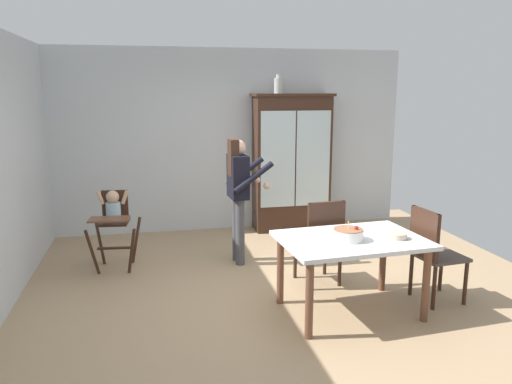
# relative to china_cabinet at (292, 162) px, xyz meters

# --- Properties ---
(ground_plane) EXTENTS (6.24, 6.24, 0.00)m
(ground_plane) POSITION_rel_china_cabinet_xyz_m (-0.88, -2.37, -1.03)
(ground_plane) COLOR tan
(wall_back) EXTENTS (5.32, 0.06, 2.70)m
(wall_back) POSITION_rel_china_cabinet_xyz_m (-0.88, 0.26, 0.32)
(wall_back) COLOR silver
(wall_back) RESTS_ON ground_plane
(china_cabinet) EXTENTS (1.19, 0.48, 2.05)m
(china_cabinet) POSITION_rel_china_cabinet_xyz_m (0.00, 0.00, 0.00)
(china_cabinet) COLOR #382116
(china_cabinet) RESTS_ON ground_plane
(ceramic_vase) EXTENTS (0.13, 0.13, 0.27)m
(ceramic_vase) POSITION_rel_china_cabinet_xyz_m (-0.21, 0.00, 1.14)
(ceramic_vase) COLOR #B2B7B2
(ceramic_vase) RESTS_ON china_cabinet
(high_chair_with_toddler) EXTENTS (0.63, 0.73, 0.95)m
(high_chair_with_toddler) POSITION_rel_china_cabinet_xyz_m (-2.54, -1.23, -0.38)
(high_chair_with_toddler) COLOR #382116
(high_chair_with_toddler) RESTS_ON ground_plane
(adult_person) EXTENTS (0.52, 0.50, 1.53)m
(adult_person) POSITION_rel_china_cabinet_xyz_m (-1.06, -1.34, -0.06)
(adult_person) COLOR #47474C
(adult_person) RESTS_ON ground_plane
(dining_table) EXTENTS (1.39, 1.02, 0.74)m
(dining_table) POSITION_rel_china_cabinet_xyz_m (-0.27, -2.94, -0.39)
(dining_table) COLOR silver
(dining_table) RESTS_ON ground_plane
(birthday_cake) EXTENTS (0.28, 0.28, 0.19)m
(birthday_cake) POSITION_rel_china_cabinet_xyz_m (-0.33, -3.00, -0.24)
(birthday_cake) COLOR white
(birthday_cake) RESTS_ON dining_table
(serving_bowl) EXTENTS (0.18, 0.18, 0.05)m
(serving_bowl) POSITION_rel_china_cabinet_xyz_m (0.14, -3.05, -0.26)
(serving_bowl) COLOR #C6AD93
(serving_bowl) RESTS_ON dining_table
(dining_chair_far_side) EXTENTS (0.48, 0.48, 0.96)m
(dining_chair_far_side) POSITION_rel_china_cabinet_xyz_m (-0.32, -2.26, -0.47)
(dining_chair_far_side) COLOR #382116
(dining_chair_far_side) RESTS_ON ground_plane
(dining_chair_right_end) EXTENTS (0.48, 0.48, 0.96)m
(dining_chair_right_end) POSITION_rel_china_cabinet_xyz_m (0.61, -2.88, -0.47)
(dining_chair_right_end) COLOR #382116
(dining_chair_right_end) RESTS_ON ground_plane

